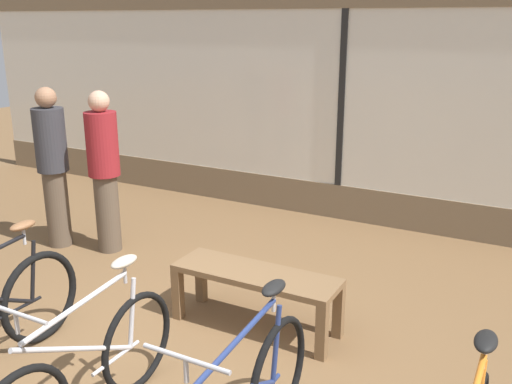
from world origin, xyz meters
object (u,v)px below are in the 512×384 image
at_px(bicycle_center, 88,373).
at_px(display_bench, 256,282).
at_px(customer_near_rack, 104,169).
at_px(customer_by_window, 53,164).

relative_size(bicycle_center, display_bench, 1.20).
height_order(bicycle_center, display_bench, bicycle_center).
xyz_separation_m(display_bench, customer_near_rack, (-2.23, 0.71, 0.53)).
bearing_deg(customer_near_rack, customer_by_window, -165.98).
relative_size(bicycle_center, customer_by_window, 0.94).
bearing_deg(bicycle_center, customer_near_rack, 129.75).
distance_m(customer_near_rack, customer_by_window, 0.62).
bearing_deg(customer_by_window, display_bench, -11.15).
height_order(bicycle_center, customer_near_rack, customer_near_rack).
bearing_deg(customer_near_rack, display_bench, -17.65).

